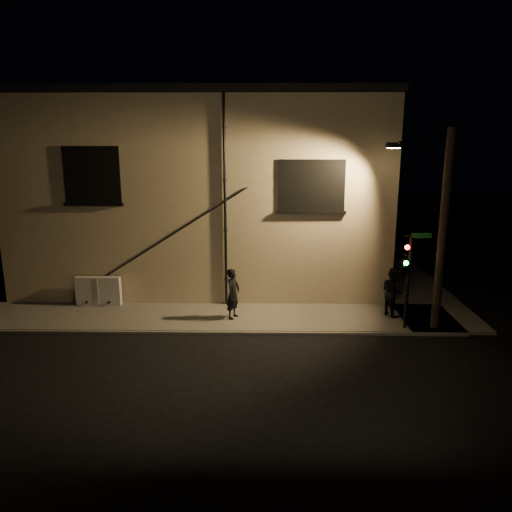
{
  "coord_description": "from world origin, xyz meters",
  "views": [
    {
      "loc": [
        -0.29,
        -16.64,
        6.87
      ],
      "look_at": [
        -0.56,
        1.8,
        2.43
      ],
      "focal_mm": 35.0,
      "sensor_mm": 36.0,
      "label": 1
    }
  ],
  "objects_px": {
    "pedestrian_b": "(392,292)",
    "streetlamp_pole": "(440,227)",
    "utility_cabinet": "(99,291)",
    "traffic_signal": "(404,266)",
    "pedestrian_a": "(233,294)"
  },
  "relations": [
    {
      "from": "traffic_signal",
      "to": "pedestrian_b",
      "type": "bearing_deg",
      "value": 89.32
    },
    {
      "from": "traffic_signal",
      "to": "pedestrian_a",
      "type": "bearing_deg",
      "value": 170.61
    },
    {
      "from": "pedestrian_b",
      "to": "streetlamp_pole",
      "type": "distance_m",
      "value": 3.21
    },
    {
      "from": "pedestrian_a",
      "to": "pedestrian_b",
      "type": "relative_size",
      "value": 1.02
    },
    {
      "from": "pedestrian_b",
      "to": "streetlamp_pole",
      "type": "relative_size",
      "value": 0.26
    },
    {
      "from": "traffic_signal",
      "to": "streetlamp_pole",
      "type": "distance_m",
      "value": 1.81
    },
    {
      "from": "utility_cabinet",
      "to": "pedestrian_b",
      "type": "distance_m",
      "value": 11.72
    },
    {
      "from": "pedestrian_a",
      "to": "utility_cabinet",
      "type": "bearing_deg",
      "value": 100.59
    },
    {
      "from": "pedestrian_a",
      "to": "traffic_signal",
      "type": "height_order",
      "value": "traffic_signal"
    },
    {
      "from": "utility_cabinet",
      "to": "pedestrian_a",
      "type": "distance_m",
      "value": 5.77
    },
    {
      "from": "pedestrian_a",
      "to": "streetlamp_pole",
      "type": "xyz_separation_m",
      "value": [
        7.28,
        -0.77,
        2.72
      ]
    },
    {
      "from": "pedestrian_a",
      "to": "streetlamp_pole",
      "type": "bearing_deg",
      "value": -71.51
    },
    {
      "from": "pedestrian_b",
      "to": "streetlamp_pole",
      "type": "xyz_separation_m",
      "value": [
        1.18,
        -1.17,
        2.75
      ]
    },
    {
      "from": "utility_cabinet",
      "to": "streetlamp_pole",
      "type": "height_order",
      "value": "streetlamp_pole"
    },
    {
      "from": "pedestrian_b",
      "to": "traffic_signal",
      "type": "relative_size",
      "value": 0.54
    }
  ]
}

